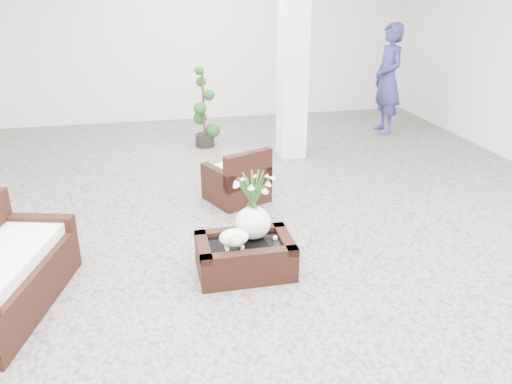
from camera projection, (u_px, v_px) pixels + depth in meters
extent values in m
plane|color=gray|center=(254.00, 242.00, 5.49)|extent=(11.00, 11.00, 0.00)
cube|color=white|center=(293.00, 43.00, 7.59)|extent=(0.40, 0.40, 3.50)
cube|color=black|center=(245.00, 258.00, 4.86)|extent=(0.90, 0.60, 0.31)
ellipsoid|color=white|center=(234.00, 239.00, 4.65)|extent=(0.28, 0.23, 0.21)
cylinder|color=white|center=(275.00, 238.00, 4.87)|extent=(0.04, 0.04, 0.03)
cube|color=black|center=(236.00, 174.00, 6.42)|extent=(0.86, 0.85, 0.71)
imported|color=navy|center=(388.00, 79.00, 9.15)|extent=(0.47, 0.71, 1.95)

